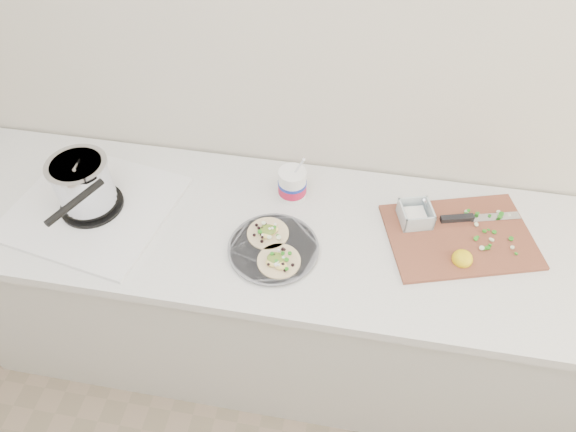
% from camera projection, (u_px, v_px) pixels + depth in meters
% --- Properties ---
extents(counter, '(2.44, 0.66, 0.90)m').
position_uv_depth(counter, '(274.00, 297.00, 2.06)').
color(counter, beige).
rests_on(counter, ground).
extents(stove, '(0.59, 0.56, 0.25)m').
position_uv_depth(stove, '(87.00, 192.00, 1.70)').
color(stove, silver).
rests_on(stove, counter).
extents(taco_plate, '(0.29, 0.29, 0.04)m').
position_uv_depth(taco_plate, '(273.00, 247.00, 1.63)').
color(taco_plate, slate).
rests_on(taco_plate, counter).
extents(tub, '(0.10, 0.10, 0.22)m').
position_uv_depth(tub, '(293.00, 183.00, 1.75)').
color(tub, white).
rests_on(tub, counter).
extents(cutboard, '(0.54, 0.44, 0.07)m').
position_uv_depth(cutboard, '(457.00, 231.00, 1.67)').
color(cutboard, brown).
rests_on(cutboard, counter).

